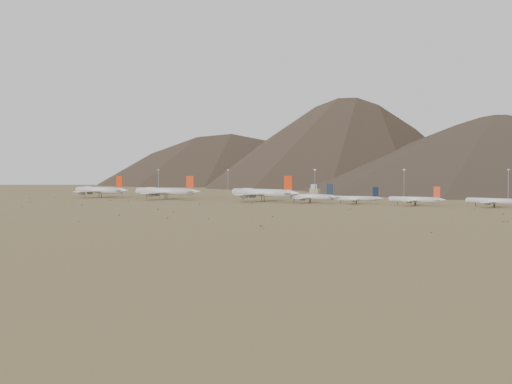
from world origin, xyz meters
The scene contains 16 objects.
ground centered at (0.00, 0.00, 0.00)m, with size 3000.00×3000.00×0.00m, color #A38554.
mountain_ridge centered at (0.00, 900.00, 150.00)m, with size 4400.00×1000.00×300.00m.
widebody_west centered at (-142.99, 23.56, 6.83)m, with size 66.60×51.51×19.80m.
widebody_centre centered at (-69.30, 22.30, 6.94)m, with size 67.77×51.88×20.12m.
widebody_east centered at (18.82, 30.47, 7.04)m, with size 67.48×53.17×20.43m.
narrowbody_a centered at (61.98, 25.16, 4.80)m, with size 44.76×32.39×14.79m.
narrowbody_b centered at (96.56, 29.73, 4.07)m, with size 37.64×27.55×12.55m.
narrowbody_c centered at (139.62, 27.26, 4.40)m, with size 40.93×29.78×13.57m.
narrowbody_d centered at (190.40, 31.48, 4.34)m, with size 39.54×29.24×13.37m.
control_tower centered at (30.00, 120.00, 5.32)m, with size 8.00×8.00×12.00m.
mast_far_west centered at (-146.18, 117.89, 14.20)m, with size 2.00×0.60×25.70m.
mast_west centered at (-67.78, 129.22, 14.20)m, with size 2.00×0.60×25.70m.
mast_centre centered at (31.38, 115.97, 14.20)m, with size 2.00×0.60×25.70m.
mast_east centered at (107.96, 138.83, 14.20)m, with size 2.00×0.60×25.70m.
mast_far_east centered at (194.48, 118.72, 14.20)m, with size 2.00×0.60×25.70m.
desert_scrub centered at (6.27, -77.60, 0.33)m, with size 409.96×177.23×0.85m.
Camera 1 is at (216.84, -377.62, 24.29)m, focal length 40.00 mm.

